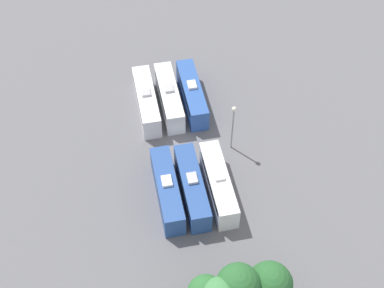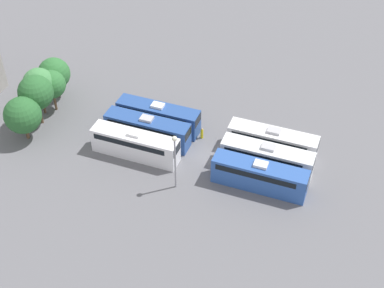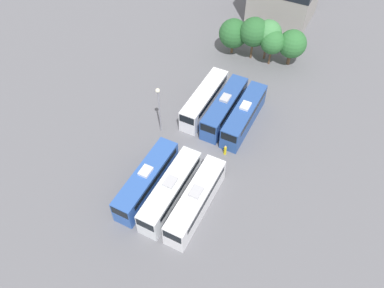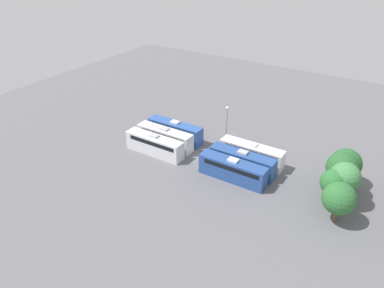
# 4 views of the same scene
# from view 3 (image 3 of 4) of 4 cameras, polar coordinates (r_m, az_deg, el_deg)

# --- Properties ---
(ground_plane) EXTENTS (115.03, 115.03, 0.00)m
(ground_plane) POSITION_cam_3_polar(r_m,az_deg,el_deg) (49.56, 1.15, -1.42)
(ground_plane) COLOR slate
(bus_0) EXTENTS (2.51, 11.18, 3.74)m
(bus_0) POSITION_cam_3_polar(r_m,az_deg,el_deg) (44.98, -6.86, -5.40)
(bus_0) COLOR #2D56A8
(bus_0) RESTS_ON ground_plane
(bus_1) EXTENTS (2.51, 11.18, 3.74)m
(bus_1) POSITION_cam_3_polar(r_m,az_deg,el_deg) (43.88, -3.23, -7.02)
(bus_1) COLOR silver
(bus_1) RESTS_ON ground_plane
(bus_2) EXTENTS (2.51, 11.18, 3.74)m
(bus_2) POSITION_cam_3_polar(r_m,az_deg,el_deg) (43.07, 0.63, -8.52)
(bus_2) COLOR silver
(bus_2) RESTS_ON ground_plane
(bus_3) EXTENTS (2.51, 11.18, 3.74)m
(bus_3) POSITION_cam_3_polar(r_m,az_deg,el_deg) (54.17, 1.94, 6.86)
(bus_3) COLOR white
(bus_3) RESTS_ON ground_plane
(bus_4) EXTENTS (2.51, 11.18, 3.74)m
(bus_4) POSITION_cam_3_polar(r_m,az_deg,el_deg) (53.14, 5.01, 5.66)
(bus_4) COLOR #284C93
(bus_4) RESTS_ON ground_plane
(bus_5) EXTENTS (2.51, 11.18, 3.74)m
(bus_5) POSITION_cam_3_polar(r_m,az_deg,el_deg) (52.32, 7.97, 4.46)
(bus_5) COLOR #284C93
(bus_5) RESTS_ON ground_plane
(worker_person) EXTENTS (0.36, 0.36, 1.60)m
(worker_person) POSITION_cam_3_polar(r_m,az_deg,el_deg) (49.11, 5.08, -0.95)
(worker_person) COLOR gold
(worker_person) RESTS_ON ground_plane
(light_pole) EXTENTS (0.60, 0.60, 7.67)m
(light_pole) POSITION_cam_3_polar(r_m,az_deg,el_deg) (48.74, -5.08, 6.20)
(light_pole) COLOR gray
(light_pole) RESTS_ON ground_plane
(tree_0) EXTENTS (4.80, 4.80, 6.12)m
(tree_0) POSITION_cam_3_polar(r_m,az_deg,el_deg) (64.47, 6.33, 16.39)
(tree_0) COLOR brown
(tree_0) RESTS_ON ground_plane
(tree_1) EXTENTS (4.64, 4.64, 7.27)m
(tree_1) POSITION_cam_3_polar(r_m,az_deg,el_deg) (62.96, 9.45, 16.48)
(tree_1) COLOR brown
(tree_1) RESTS_ON ground_plane
(tree_2) EXTENTS (4.35, 4.35, 6.93)m
(tree_2) POSITION_cam_3_polar(r_m,az_deg,el_deg) (63.34, 11.52, 16.16)
(tree_2) COLOR brown
(tree_2) RESTS_ON ground_plane
(tree_3) EXTENTS (3.87, 3.87, 6.13)m
(tree_3) POSITION_cam_3_polar(r_m,az_deg,el_deg) (62.54, 12.18, 14.94)
(tree_3) COLOR brown
(tree_3) RESTS_ON ground_plane
(tree_4) EXTENTS (4.50, 4.50, 6.10)m
(tree_4) POSITION_cam_3_polar(r_m,az_deg,el_deg) (63.43, 15.04, 14.50)
(tree_4) COLOR brown
(tree_4) RESTS_ON ground_plane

